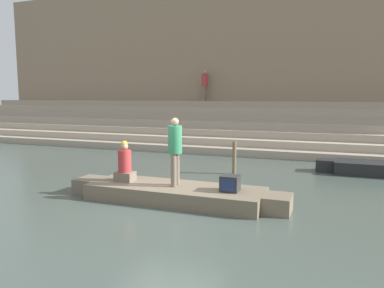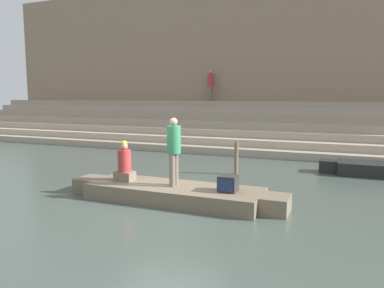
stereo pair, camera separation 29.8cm
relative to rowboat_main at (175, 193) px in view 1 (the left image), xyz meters
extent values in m
plane|color=#47544C|center=(-0.12, -0.01, -0.21)|extent=(120.00, 120.00, 0.00)
cube|color=tan|center=(-0.12, 9.62, -0.04)|extent=(36.00, 4.87, 0.33)
cube|color=#B2A28D|center=(-0.12, 9.97, 0.29)|extent=(36.00, 4.17, 0.33)
cube|color=tan|center=(-0.12, 10.32, 0.62)|extent=(36.00, 3.48, 0.33)
cube|color=#B2A28D|center=(-0.12, 10.66, 0.95)|extent=(36.00, 2.78, 0.33)
cube|color=tan|center=(-0.12, 11.01, 1.28)|extent=(36.00, 2.09, 0.33)
cube|color=#B2A28D|center=(-0.12, 11.36, 1.61)|extent=(36.00, 1.39, 0.33)
cube|color=tan|center=(-0.12, 11.71, 1.94)|extent=(36.00, 0.70, 0.33)
cube|color=#937A60|center=(-0.12, 12.66, 4.25)|extent=(34.20, 1.20, 8.92)
cube|color=brown|center=(-0.12, 12.04, 0.09)|extent=(34.20, 0.12, 0.60)
cube|color=#756651|center=(0.00, 0.00, -0.01)|extent=(4.41, 1.43, 0.39)
cube|color=#993328|center=(0.00, 0.00, 0.15)|extent=(4.06, 1.33, 0.05)
cube|color=#756651|center=(2.52, 0.00, -0.01)|extent=(0.62, 0.79, 0.39)
cube|color=#756651|center=(-2.51, 0.00, -0.01)|extent=(0.62, 0.79, 0.39)
cylinder|color=olive|center=(-0.66, 0.81, 0.08)|extent=(2.30, 0.04, 0.04)
cylinder|color=#756656|center=(0.02, 0.09, 0.59)|extent=(0.14, 0.14, 0.81)
cylinder|color=#756656|center=(0.02, -0.09, 0.59)|extent=(0.14, 0.14, 0.81)
cylinder|color=#338456|center=(0.02, 0.00, 1.33)|extent=(0.34, 0.34, 0.68)
sphere|color=tan|center=(0.02, 0.00, 1.77)|extent=(0.19, 0.19, 0.19)
cube|color=#756656|center=(-1.43, 0.04, 0.30)|extent=(0.48, 0.38, 0.24)
cylinder|color=#B23333|center=(-1.43, 0.04, 0.70)|extent=(0.34, 0.34, 0.58)
sphere|color=tan|center=(-1.43, 0.04, 1.09)|extent=(0.19, 0.19, 0.19)
sphere|color=gold|center=(-1.43, 0.04, 1.16)|extent=(0.16, 0.16, 0.16)
cube|color=#2D2D2D|center=(1.42, -0.01, 0.37)|extent=(0.42, 0.41, 0.37)
cube|color=navy|center=(1.42, -0.22, 0.37)|extent=(0.34, 0.02, 0.29)
cube|color=black|center=(3.38, 5.25, 0.00)|extent=(0.59, 0.64, 0.42)
cylinder|color=brown|center=(0.55, 3.71, 0.34)|extent=(0.13, 0.13, 1.10)
cylinder|color=#756656|center=(-3.27, 11.80, 2.51)|extent=(0.14, 0.14, 0.82)
cylinder|color=#756656|center=(-3.27, 11.62, 2.51)|extent=(0.14, 0.14, 0.82)
cylinder|color=#B23333|center=(-3.27, 11.71, 3.26)|extent=(0.33, 0.33, 0.68)
sphere|color=tan|center=(-3.27, 11.71, 3.70)|extent=(0.20, 0.20, 0.20)
camera|label=1|loc=(3.65, -8.30, 2.39)|focal=35.00mm
camera|label=2|loc=(3.92, -8.19, 2.39)|focal=35.00mm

